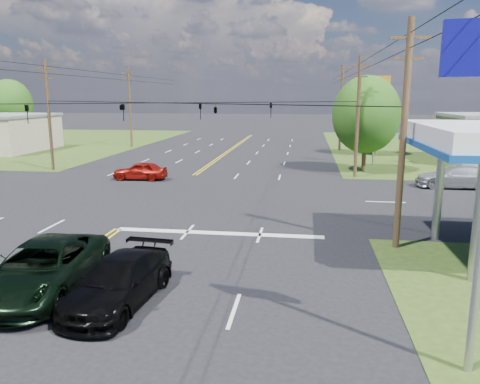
# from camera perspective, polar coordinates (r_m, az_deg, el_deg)

# --- Properties ---
(ground) EXTENTS (280.00, 280.00, 0.00)m
(ground) POSITION_cam_1_polar(r_m,az_deg,el_deg) (31.13, -9.01, -0.43)
(ground) COLOR black
(ground) RESTS_ON ground
(stop_bar) EXTENTS (10.00, 0.50, 0.02)m
(stop_bar) POSITION_cam_1_polar(r_m,az_deg,el_deg) (22.41, -2.68, -5.07)
(stop_bar) COLOR silver
(stop_bar) RESTS_ON ground
(pole_se) EXTENTS (1.60, 0.28, 9.50)m
(pole_se) POSITION_cam_1_polar(r_m,az_deg,el_deg) (20.52, 19.30, 6.73)
(pole_se) COLOR #3E2C1A
(pole_se) RESTS_ON ground
(pole_nw) EXTENTS (1.60, 0.28, 9.50)m
(pole_nw) POSITION_cam_1_polar(r_m,az_deg,el_deg) (44.02, -22.27, 8.82)
(pole_nw) COLOR #3E2C1A
(pole_nw) RESTS_ON ground
(pole_ne) EXTENTS (1.60, 0.28, 9.50)m
(pole_ne) POSITION_cam_1_polar(r_m,az_deg,el_deg) (38.32, 14.16, 9.03)
(pole_ne) COLOR #3E2C1A
(pole_ne) RESTS_ON ground
(pole_left_far) EXTENTS (1.60, 0.28, 10.00)m
(pole_left_far) POSITION_cam_1_polar(r_m,az_deg,el_deg) (61.20, -13.27, 10.17)
(pole_left_far) COLOR #3E2C1A
(pole_left_far) RESTS_ON ground
(pole_right_far) EXTENTS (1.60, 0.28, 10.00)m
(pole_right_far) POSITION_cam_1_polar(r_m,az_deg,el_deg) (57.23, 12.22, 10.13)
(pole_right_far) COLOR #3E2C1A
(pole_right_far) RESTS_ON ground
(span_wire_signals) EXTENTS (26.00, 18.00, 1.13)m
(span_wire_signals) POSITION_cam_1_polar(r_m,az_deg,el_deg) (30.45, -9.37, 10.67)
(span_wire_signals) COLOR black
(span_wire_signals) RESTS_ON ground
(power_lines) EXTENTS (26.04, 100.00, 0.64)m
(power_lines) POSITION_cam_1_polar(r_m,az_deg,el_deg) (28.63, -10.78, 15.78)
(power_lines) COLOR black
(power_lines) RESTS_ON ground
(tree_right_a) EXTENTS (5.70, 5.70, 8.18)m
(tree_right_a) POSITION_cam_1_polar(r_m,az_deg,el_deg) (41.41, 15.13, 9.09)
(tree_right_a) COLOR #3E2C1A
(tree_right_a) RESTS_ON ground
(tree_right_b) EXTENTS (4.94, 4.94, 7.09)m
(tree_right_b) POSITION_cam_1_polar(r_m,az_deg,el_deg) (53.65, 16.24, 8.83)
(tree_right_b) COLOR #3E2C1A
(tree_right_b) RESTS_ON ground
(tree_far_l) EXTENTS (6.08, 6.08, 8.72)m
(tree_far_l) POSITION_cam_1_polar(r_m,az_deg,el_deg) (73.60, -26.23, 9.52)
(tree_far_l) COLOR #3E2C1A
(tree_far_l) RESTS_ON ground
(pickup_dkgreen) EXTENTS (3.29, 6.30, 1.69)m
(pickup_dkgreen) POSITION_cam_1_polar(r_m,az_deg,el_deg) (17.02, -22.89, -8.51)
(pickup_dkgreen) COLOR black
(pickup_dkgreen) RESTS_ON ground
(suv_black) EXTENTS (2.53, 5.20, 1.46)m
(suv_black) POSITION_cam_1_polar(r_m,az_deg,el_deg) (15.43, -14.53, -10.49)
(suv_black) COLOR black
(suv_black) RESTS_ON ground
(sedan_red) EXTENTS (4.20, 1.81, 1.41)m
(sedan_red) POSITION_cam_1_polar(r_m,az_deg,el_deg) (37.30, -12.06, 2.56)
(sedan_red) COLOR maroon
(sedan_red) RESTS_ON ground
(sedan_far) EXTENTS (5.46, 2.26, 1.58)m
(sedan_far) POSITION_cam_1_polar(r_m,az_deg,el_deg) (36.62, 24.82, 1.69)
(sedan_far) COLOR #BCBDC1
(sedan_far) RESTS_ON ground
(polesign_ne) EXTENTS (2.24, 0.89, 8.24)m
(polesign_ne) POSITION_cam_1_polar(r_m,az_deg,el_deg) (45.66, 16.32, 11.21)
(polesign_ne) COLOR #A5A5AA
(polesign_ne) RESTS_ON ground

